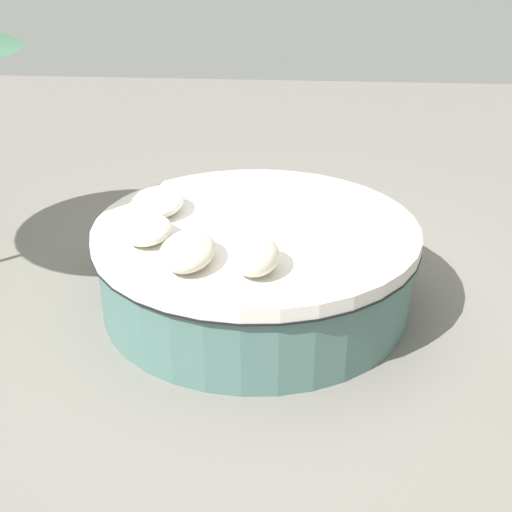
{
  "coord_description": "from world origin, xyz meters",
  "views": [
    {
      "loc": [
        4.34,
        0.35,
        2.6
      ],
      "look_at": [
        0.0,
        0.0,
        0.39
      ],
      "focal_mm": 46.03,
      "sensor_mm": 36.0,
      "label": 1
    }
  ],
  "objects_px": {
    "throw_pillow_2": "(188,251)",
    "throw_pillow_3": "(255,255)",
    "round_bed": "(256,263)",
    "throw_pillow_0": "(158,202)",
    "throw_pillow_1": "(147,230)"
  },
  "relations": [
    {
      "from": "throw_pillow_1",
      "to": "throw_pillow_3",
      "type": "bearing_deg",
      "value": 63.43
    },
    {
      "from": "throw_pillow_1",
      "to": "throw_pillow_0",
      "type": "bearing_deg",
      "value": -176.57
    },
    {
      "from": "throw_pillow_0",
      "to": "throw_pillow_3",
      "type": "relative_size",
      "value": 1.17
    },
    {
      "from": "throw_pillow_0",
      "to": "round_bed",
      "type": "bearing_deg",
      "value": 78.87
    },
    {
      "from": "round_bed",
      "to": "throw_pillow_3",
      "type": "distance_m",
      "value": 0.82
    },
    {
      "from": "throw_pillow_1",
      "to": "round_bed",
      "type": "bearing_deg",
      "value": 113.87
    },
    {
      "from": "throw_pillow_2",
      "to": "throw_pillow_3",
      "type": "bearing_deg",
      "value": 81.36
    },
    {
      "from": "throw_pillow_1",
      "to": "throw_pillow_2",
      "type": "relative_size",
      "value": 0.82
    },
    {
      "from": "throw_pillow_1",
      "to": "throw_pillow_3",
      "type": "distance_m",
      "value": 0.86
    },
    {
      "from": "throw_pillow_0",
      "to": "throw_pillow_1",
      "type": "xyz_separation_m",
      "value": [
        0.47,
        0.03,
        -0.01
      ]
    },
    {
      "from": "round_bed",
      "to": "throw_pillow_2",
      "type": "bearing_deg",
      "value": -31.12
    },
    {
      "from": "throw_pillow_0",
      "to": "throw_pillow_3",
      "type": "bearing_deg",
      "value": 43.11
    },
    {
      "from": "round_bed",
      "to": "throw_pillow_0",
      "type": "height_order",
      "value": "throw_pillow_0"
    },
    {
      "from": "round_bed",
      "to": "throw_pillow_2",
      "type": "distance_m",
      "value": 0.85
    },
    {
      "from": "round_bed",
      "to": "throw_pillow_0",
      "type": "relative_size",
      "value": 4.7
    }
  ]
}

